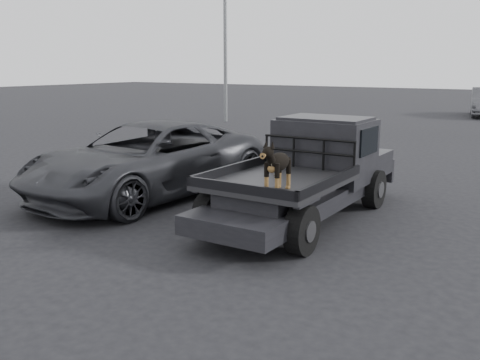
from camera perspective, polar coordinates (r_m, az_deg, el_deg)
The scene contains 6 objects.
ground at distance 8.30m, azimuth 3.17°, elevation -7.39°, with size 120.00×120.00×0.00m, color black.
flatbed_ute at distance 9.81m, azimuth 6.68°, elevation -1.57°, with size 2.00×5.40×0.92m, color black, non-canonical shape.
ute_cab at distance 10.49m, azimuth 9.10°, elevation 4.26°, with size 1.72×1.30×0.88m, color black, non-canonical shape.
headache_rack at distance 9.84m, azimuth 7.30°, elevation 2.83°, with size 1.80×0.08×0.55m, color black, non-canonical shape.
dog at distance 8.04m, azimuth 4.05°, elevation 1.49°, with size 0.32×0.60×0.74m, color black, non-canonical shape.
parked_suv at distance 11.60m, azimuth -9.86°, elevation 2.13°, with size 2.62×5.68×1.58m, color #2D2E32.
Camera 1 is at (3.83, -6.82, 2.78)m, focal length 40.00 mm.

